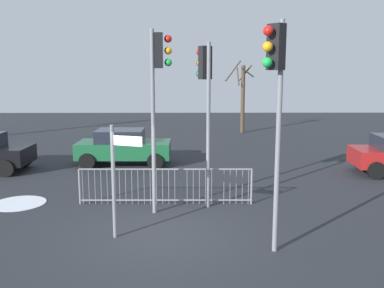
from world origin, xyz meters
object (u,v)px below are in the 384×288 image
Objects in this scene: traffic_light_foreground_left at (276,86)px; traffic_light_mid_right at (205,88)px; traffic_light_foreground_right at (158,81)px; car_green_far at (123,146)px; direction_sign_post at (116,175)px; bare_tree_centre at (242,96)px.

traffic_light_mid_right is at bearing -16.99° from traffic_light_foreground_left.
car_green_far is at bearing -168.27° from traffic_light_foreground_right.
direction_sign_post is 17.98m from bare_tree_centre.
traffic_light_mid_right reaches higher than direction_sign_post.
direction_sign_post is 0.70× the size of car_green_far.
bare_tree_centre is at bearing -43.74° from traffic_light_foreground_left.
direction_sign_post is at bearing -82.17° from car_green_far.
traffic_light_foreground_right is 1.85× the size of direction_sign_post.
traffic_light_mid_right is at bearing -101.09° from bare_tree_centre.
traffic_light_mid_right is at bearing 108.91° from traffic_light_foreground_right.
traffic_light_foreground_right reaches higher than traffic_light_mid_right.
traffic_light_foreground_right is 2.89m from direction_sign_post.
traffic_light_foreground_right is 6.99m from car_green_far.
car_green_far is 0.84× the size of bare_tree_centre.
traffic_light_mid_right is 15.19m from bare_tree_centre.
bare_tree_centre is at bearing 57.23° from car_green_far.
direction_sign_post is (-2.13, -2.37, -1.88)m from traffic_light_mid_right.
traffic_light_mid_right is 6.88m from car_green_far.
car_green_far is (-1.04, 7.89, -0.74)m from direction_sign_post.
traffic_light_mid_right is 0.94× the size of traffic_light_foreground_right.
car_green_far is at bearing 116.97° from direction_sign_post.
traffic_light_foreground_left is at bearing 38.29° from traffic_light_foreground_right.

